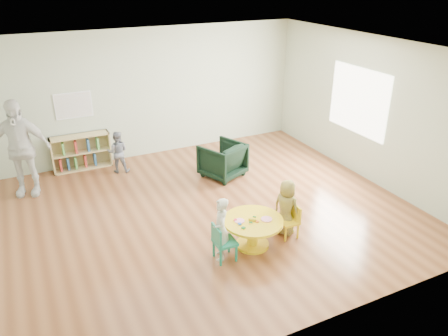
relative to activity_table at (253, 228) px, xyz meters
name	(u,v)px	position (x,y,z in m)	size (l,w,h in m)	color
room	(204,108)	(-0.24, 1.24, 1.57)	(7.10, 7.00, 2.80)	brown
activity_table	(253,228)	(0.00, 0.00, 0.00)	(0.92, 0.92, 0.50)	yellow
kid_chair_left	(222,242)	(-0.57, -0.11, -0.01)	(0.32, 0.32, 0.58)	#167C5F
kid_chair_right	(291,220)	(0.68, -0.02, -0.03)	(0.30, 0.30, 0.53)	yellow
bookshelf	(81,152)	(-1.87, 4.10, 0.05)	(1.20, 0.30, 0.75)	tan
alphabet_poster	(74,105)	(-1.86, 4.22, 1.03)	(0.74, 0.01, 0.54)	white
armchair	(222,160)	(0.66, 2.43, 0.04)	(0.76, 0.78, 0.71)	black
child_left	(221,229)	(-0.57, -0.06, 0.17)	(0.36, 0.23, 0.98)	silver
child_right	(286,207)	(0.65, 0.09, 0.15)	(0.46, 0.30, 0.93)	gold
toddler	(118,152)	(-1.20, 3.57, 0.13)	(0.43, 0.34, 0.89)	#172139
adult_caretaker	(20,148)	(-2.99, 3.37, 0.60)	(1.08, 0.45, 1.84)	silver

